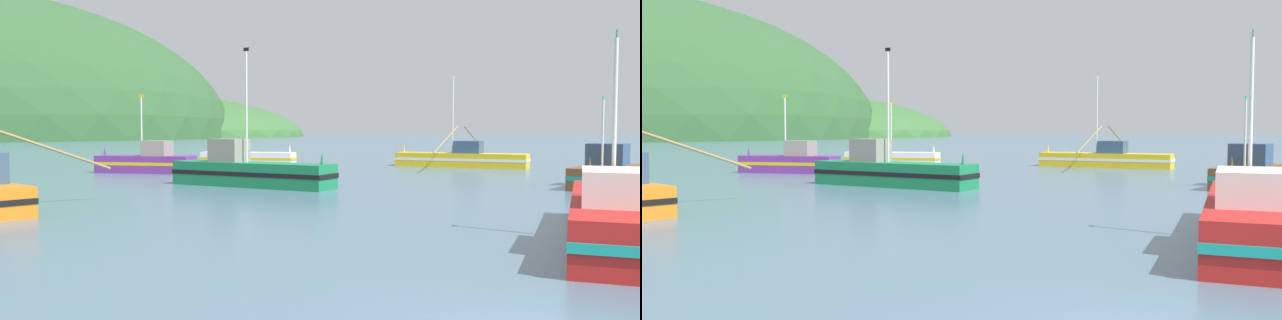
% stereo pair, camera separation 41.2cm
% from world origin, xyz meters
% --- Properties ---
extents(hill_far_left, '(184.08, 147.26, 37.65)m').
position_xyz_m(hill_far_left, '(-105.25, 238.23, 0.00)').
color(hill_far_left, '#386633').
rests_on(hill_far_left, ground).
extents(fishing_boat_brown, '(6.23, 7.38, 5.19)m').
position_xyz_m(fishing_boat_brown, '(12.73, 27.28, 0.84)').
color(fishing_boat_brown, brown).
rests_on(fishing_boat_brown, ground).
extents(fishing_boat_red, '(6.46, 11.92, 6.29)m').
position_xyz_m(fishing_boat_red, '(5.33, 9.25, 0.81)').
color(fishing_boat_red, red).
rests_on(fishing_boat_red, ground).
extents(fishing_boat_yellow, '(11.32, 16.10, 7.88)m').
position_xyz_m(fishing_boat_yellow, '(8.31, 46.09, 0.76)').
color(fishing_boat_yellow, gold).
rests_on(fishing_boat_yellow, ground).
extents(fishing_boat_green, '(10.05, 6.80, 8.04)m').
position_xyz_m(fishing_boat_green, '(-7.76, 27.48, 0.86)').
color(fishing_boat_green, '#197A47').
rests_on(fishing_boat_green, ground).
extents(fishing_boat_white, '(8.69, 3.70, 5.88)m').
position_xyz_m(fishing_boat_white, '(-10.52, 47.27, 0.78)').
color(fishing_boat_white, white).
rests_on(fishing_boat_white, ground).
extents(fishing_boat_purple, '(7.78, 3.62, 5.89)m').
position_xyz_m(fishing_boat_purple, '(-16.86, 38.45, 0.82)').
color(fishing_boat_purple, '#6B2D84').
rests_on(fishing_boat_purple, ground).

